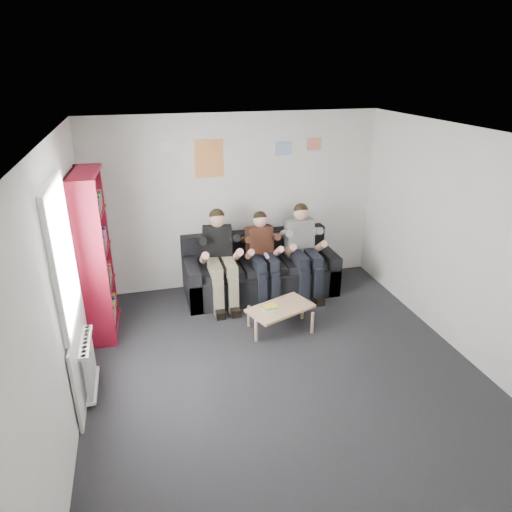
{
  "coord_description": "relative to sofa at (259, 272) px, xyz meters",
  "views": [
    {
      "loc": [
        -1.45,
        -4.2,
        3.35
      ],
      "look_at": [
        0.0,
        1.3,
        0.94
      ],
      "focal_mm": 32.0,
      "sensor_mm": 36.0,
      "label": 1
    }
  ],
  "objects": [
    {
      "name": "person_left",
      "position": [
        -0.65,
        -0.21,
        0.38
      ],
      "size": [
        0.43,
        0.92,
        1.41
      ],
      "rotation": [
        0.0,
        0.0,
        -0.16
      ],
      "color": "black",
      "rests_on": "sofa"
    },
    {
      "name": "poster_sign",
      "position": [
        -1.26,
        0.43,
        1.93
      ],
      "size": [
        0.2,
        0.01,
        0.14
      ],
      "primitive_type": "cube",
      "color": "white",
      "rests_on": "room_shell"
    },
    {
      "name": "game_cases",
      "position": [
        -0.18,
        -1.2,
        0.04
      ],
      "size": [
        0.2,
        0.17,
        0.04
      ],
      "rotation": [
        0.0,
        0.0,
        0.02
      ],
      "color": "white",
      "rests_on": "coffee_table"
    },
    {
      "name": "poster_pink",
      "position": [
        0.99,
        0.43,
        1.88
      ],
      "size": [
        0.22,
        0.01,
        0.18
      ],
      "primitive_type": "cube",
      "color": "#C03C76",
      "rests_on": "room_shell"
    },
    {
      "name": "person_right",
      "position": [
        0.65,
        -0.21,
        0.37
      ],
      "size": [
        0.42,
        0.91,
        1.4
      ],
      "rotation": [
        0.0,
        0.0,
        -0.01
      ],
      "color": "white",
      "rests_on": "sofa"
    },
    {
      "name": "sofa",
      "position": [
        0.0,
        0.0,
        0.0
      ],
      "size": [
        2.32,
        0.95,
        0.9
      ],
      "color": "black",
      "rests_on": "ground"
    },
    {
      "name": "bookshelf",
      "position": [
        -2.32,
        -0.55,
        0.76
      ],
      "size": [
        0.32,
        0.97,
        2.16
      ],
      "rotation": [
        0.0,
        0.0,
        -0.06
      ],
      "color": "maroon",
      "rests_on": "ground"
    },
    {
      "name": "poster_blue",
      "position": [
        0.49,
        0.43,
        1.83
      ],
      "size": [
        0.25,
        0.01,
        0.2
      ],
      "primitive_type": "cube",
      "color": "#3B76CA",
      "rests_on": "room_shell"
    },
    {
      "name": "window",
      "position": [
        -2.48,
        -1.86,
        0.71
      ],
      "size": [
        0.05,
        1.3,
        2.36
      ],
      "color": "white",
      "rests_on": "room_shell"
    },
    {
      "name": "coffee_table",
      "position": [
        -0.03,
        -1.18,
        -0.02
      ],
      "size": [
        0.86,
        0.47,
        0.35
      ],
      "rotation": [
        0.0,
        0.0,
        0.37
      ],
      "color": "tan",
      "rests_on": "ground"
    },
    {
      "name": "room_shell",
      "position": [
        -0.26,
        -2.06,
        1.03
      ],
      "size": [
        5.0,
        5.0,
        5.0
      ],
      "color": "black",
      "rests_on": "ground"
    },
    {
      "name": "person_middle",
      "position": [
        -0.0,
        -0.21,
        0.35
      ],
      "size": [
        0.39,
        0.83,
        1.33
      ],
      "rotation": [
        0.0,
        0.0,
        0.1
      ],
      "color": "#4E271A",
      "rests_on": "sofa"
    },
    {
      "name": "radiator",
      "position": [
        -2.41,
        -1.86,
        0.03
      ],
      "size": [
        0.1,
        0.64,
        0.6
      ],
      "color": "white",
      "rests_on": "ground"
    },
    {
      "name": "poster_large",
      "position": [
        -0.66,
        0.43,
        1.73
      ],
      "size": [
        0.42,
        0.01,
        0.55
      ],
      "primitive_type": "cube",
      "color": "gold",
      "rests_on": "room_shell"
    }
  ]
}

